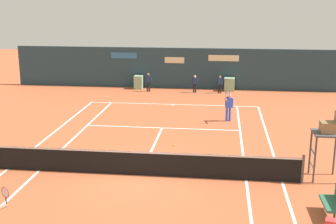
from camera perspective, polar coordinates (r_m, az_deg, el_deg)
name	(u,v)px	position (r m, az deg, el deg)	size (l,w,h in m)	color
ground_plane	(143,169)	(17.73, -3.26, -7.34)	(80.00, 80.00, 0.01)	#B25633
tennis_net	(140,163)	(17.02, -3.63, -6.46)	(12.10, 0.10, 1.07)	#4C4C51
sponsor_back_wall	(181,69)	(33.13, 1.71, 5.52)	(25.00, 1.02, 2.99)	#233D4C
umpire_chair	(328,133)	(17.29, 19.69, -2.53)	(1.00, 1.00, 2.60)	#47474C
player_bench	(335,201)	(14.86, 20.48, -10.61)	(0.54, 1.19, 0.88)	#38383D
player_on_baseline	(229,105)	(24.43, 7.74, 0.94)	(0.49, 0.74, 1.77)	blue
ball_kid_left_post	(148,81)	(32.10, -2.53, 3.99)	(0.44, 0.18, 1.33)	black
ball_kid_centre_post	(195,83)	(31.75, 3.44, 3.76)	(0.41, 0.17, 1.24)	black
ball_kid_right_post	(220,83)	(31.69, 6.62, 3.67)	(0.41, 0.18, 1.24)	black
tennis_ball_near_service_line	(174,145)	(20.47, 0.81, -4.20)	(0.07, 0.07, 0.07)	#CCE033
tennis_ball_by_sideline	(153,129)	(22.90, -1.99, -2.17)	(0.07, 0.07, 0.07)	#CCE033
tennis_ball_mid_court	(96,107)	(27.71, -9.16, 0.59)	(0.07, 0.07, 0.07)	#CCE033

